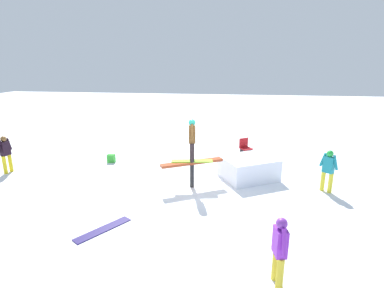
{
  "coord_description": "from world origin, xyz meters",
  "views": [
    {
      "loc": [
        -1.31,
        9.31,
        4.1
      ],
      "look_at": [
        0.0,
        0.0,
        1.51
      ],
      "focal_mm": 28.0,
      "sensor_mm": 36.0,
      "label": 1
    }
  ],
  "objects_px": {
    "folding_chair": "(245,149)",
    "bystander_black": "(6,152)",
    "rail_feature": "(192,166)",
    "backpack_on_snow": "(111,158)",
    "main_rider_on_rail": "(192,141)",
    "bystander_teal": "(328,169)",
    "bystander_purple": "(280,248)",
    "loose_snowboard_navy": "(103,229)"
  },
  "relations": [
    {
      "from": "loose_snowboard_navy",
      "to": "folding_chair",
      "type": "distance_m",
      "value": 7.42
    },
    {
      "from": "main_rider_on_rail",
      "to": "backpack_on_snow",
      "type": "xyz_separation_m",
      "value": [
        3.73,
        -2.08,
        -1.45
      ]
    },
    {
      "from": "main_rider_on_rail",
      "to": "backpack_on_snow",
      "type": "bearing_deg",
      "value": -38.69
    },
    {
      "from": "bystander_teal",
      "to": "loose_snowboard_navy",
      "type": "height_order",
      "value": "bystander_teal"
    },
    {
      "from": "folding_chair",
      "to": "bystander_teal",
      "type": "bearing_deg",
      "value": -85.6
    },
    {
      "from": "bystander_purple",
      "to": "main_rider_on_rail",
      "type": "bearing_deg",
      "value": 17.69
    },
    {
      "from": "bystander_purple",
      "to": "loose_snowboard_navy",
      "type": "xyz_separation_m",
      "value": [
        4.09,
        -1.35,
        -0.77
      ]
    },
    {
      "from": "main_rider_on_rail",
      "to": "bystander_teal",
      "type": "relative_size",
      "value": 1.01
    },
    {
      "from": "main_rider_on_rail",
      "to": "loose_snowboard_navy",
      "type": "height_order",
      "value": "main_rider_on_rail"
    },
    {
      "from": "main_rider_on_rail",
      "to": "bystander_purple",
      "type": "distance_m",
      "value": 4.95
    },
    {
      "from": "main_rider_on_rail",
      "to": "bystander_teal",
      "type": "height_order",
      "value": "main_rider_on_rail"
    },
    {
      "from": "main_rider_on_rail",
      "to": "bystander_purple",
      "type": "relative_size",
      "value": 1.02
    },
    {
      "from": "main_rider_on_rail",
      "to": "bystander_black",
      "type": "relative_size",
      "value": 0.99
    },
    {
      "from": "bystander_purple",
      "to": "bystander_teal",
      "type": "relative_size",
      "value": 1.0
    },
    {
      "from": "rail_feature",
      "to": "bystander_black",
      "type": "distance_m",
      "value": 7.15
    },
    {
      "from": "folding_chair",
      "to": "bystander_purple",
      "type": "bearing_deg",
      "value": -121.1
    },
    {
      "from": "bystander_black",
      "to": "folding_chair",
      "type": "xyz_separation_m",
      "value": [
        -9.02,
        -3.04,
        -0.39
      ]
    },
    {
      "from": "bystander_purple",
      "to": "bystander_teal",
      "type": "distance_m",
      "value": 5.04
    },
    {
      "from": "bystander_black",
      "to": "loose_snowboard_navy",
      "type": "distance_m",
      "value": 6.32
    },
    {
      "from": "folding_chair",
      "to": "backpack_on_snow",
      "type": "relative_size",
      "value": 2.59
    },
    {
      "from": "backpack_on_snow",
      "to": "bystander_teal",
      "type": "bearing_deg",
      "value": -14.45
    },
    {
      "from": "bystander_teal",
      "to": "backpack_on_snow",
      "type": "bearing_deg",
      "value": 28.63
    },
    {
      "from": "main_rider_on_rail",
      "to": "folding_chair",
      "type": "distance_m",
      "value": 4.08
    },
    {
      "from": "backpack_on_snow",
      "to": "bystander_black",
      "type": "bearing_deg",
      "value": -155.02
    },
    {
      "from": "folding_chair",
      "to": "bystander_black",
      "type": "bearing_deg",
      "value": 164.86
    },
    {
      "from": "loose_snowboard_navy",
      "to": "folding_chair",
      "type": "relative_size",
      "value": 1.72
    },
    {
      "from": "rail_feature",
      "to": "folding_chair",
      "type": "height_order",
      "value": "rail_feature"
    },
    {
      "from": "bystander_purple",
      "to": "bystander_black",
      "type": "xyz_separation_m",
      "value": [
        9.38,
        -4.7,
        0.02
      ]
    },
    {
      "from": "loose_snowboard_navy",
      "to": "backpack_on_snow",
      "type": "height_order",
      "value": "backpack_on_snow"
    },
    {
      "from": "rail_feature",
      "to": "bystander_teal",
      "type": "distance_m",
      "value": 4.38
    },
    {
      "from": "main_rider_on_rail",
      "to": "loose_snowboard_navy",
      "type": "xyz_separation_m",
      "value": [
        1.85,
        2.99,
        -1.61
      ]
    },
    {
      "from": "bystander_purple",
      "to": "loose_snowboard_navy",
      "type": "bearing_deg",
      "value": 62.15
    },
    {
      "from": "rail_feature",
      "to": "backpack_on_snow",
      "type": "height_order",
      "value": "rail_feature"
    },
    {
      "from": "bystander_black",
      "to": "backpack_on_snow",
      "type": "bearing_deg",
      "value": -53.62
    },
    {
      "from": "bystander_purple",
      "to": "folding_chair",
      "type": "relative_size",
      "value": 1.59
    },
    {
      "from": "loose_snowboard_navy",
      "to": "folding_chair",
      "type": "height_order",
      "value": "folding_chair"
    },
    {
      "from": "bystander_black",
      "to": "folding_chair",
      "type": "height_order",
      "value": "bystander_black"
    },
    {
      "from": "bystander_teal",
      "to": "folding_chair",
      "type": "height_order",
      "value": "bystander_teal"
    },
    {
      "from": "bystander_black",
      "to": "bystander_purple",
      "type": "bearing_deg",
      "value": -106.85
    },
    {
      "from": "bystander_black",
      "to": "folding_chair",
      "type": "distance_m",
      "value": 9.52
    },
    {
      "from": "rail_feature",
      "to": "bystander_teal",
      "type": "xyz_separation_m",
      "value": [
        -4.38,
        -0.23,
        0.03
      ]
    },
    {
      "from": "bystander_black",
      "to": "bystander_teal",
      "type": "bearing_deg",
      "value": -80.91
    }
  ]
}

